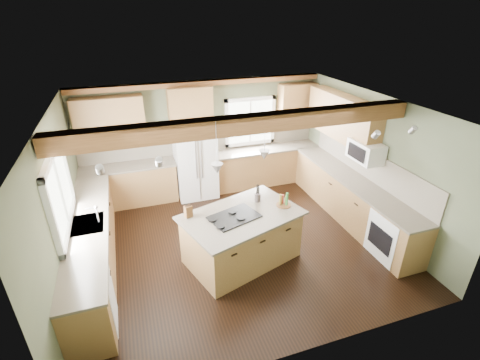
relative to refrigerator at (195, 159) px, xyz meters
name	(u,v)px	position (x,y,z in m)	size (l,w,h in m)	color
floor	(237,242)	(0.30, -2.12, -0.90)	(5.60, 5.60, 0.00)	black
ceiling	(236,107)	(0.30, -2.12, 1.70)	(5.60, 5.60, 0.00)	silver
wall_back	(203,136)	(0.30, 0.38, 0.40)	(5.60, 5.60, 0.00)	#485038
wall_left	(60,208)	(-2.50, -2.12, 0.40)	(5.00, 5.00, 0.00)	#485038
wall_right	(371,161)	(3.10, -2.12, 0.40)	(5.00, 5.00, 0.00)	#485038
ceiling_beam	(246,124)	(0.30, -2.60, 1.57)	(5.55, 0.26, 0.26)	#512E17
soffit_trim	(202,83)	(0.30, 0.28, 1.64)	(5.55, 0.20, 0.10)	#512E17
backsplash_back	(204,140)	(0.30, 0.36, 0.31)	(5.58, 0.03, 0.58)	brown
backsplash_right	(368,164)	(3.08, -2.07, 0.31)	(0.03, 3.70, 0.58)	brown
base_cab_back_left	(130,185)	(-1.49, 0.08, -0.46)	(2.02, 0.60, 0.88)	brown
counter_back_left	(127,167)	(-1.49, 0.08, 0.00)	(2.06, 0.64, 0.04)	#473F34
base_cab_back_right	(266,166)	(1.79, 0.08, -0.46)	(2.62, 0.60, 0.88)	brown
counter_back_right	(266,149)	(1.79, 0.08, 0.00)	(2.66, 0.64, 0.04)	#473F34
base_cab_left	(93,248)	(-2.20, -2.07, -0.46)	(0.60, 3.70, 0.88)	brown
counter_left	(87,225)	(-2.20, -2.07, 0.00)	(0.64, 3.74, 0.04)	#473F34
base_cab_right	(351,200)	(2.80, -2.07, -0.46)	(0.60, 3.70, 0.88)	brown
counter_right	(354,180)	(2.80, -2.07, 0.00)	(0.64, 3.74, 0.04)	#473F34
upper_cab_back_left	(110,119)	(-1.69, 0.21, 1.05)	(1.40, 0.35, 0.90)	brown
upper_cab_over_fridge	(190,103)	(0.00, 0.21, 1.25)	(0.96, 0.35, 0.70)	brown
upper_cab_right	(342,117)	(2.92, -1.22, 1.05)	(0.35, 2.20, 0.90)	brown
upper_cab_back_corner	(297,103)	(2.60, 0.21, 1.05)	(0.90, 0.35, 0.90)	brown
window_left	(58,192)	(-2.48, -2.07, 0.65)	(0.04, 1.60, 1.05)	white
window_back	(250,121)	(1.45, 0.36, 0.65)	(1.10, 0.04, 1.00)	white
sink	(87,225)	(-2.20, -2.07, 0.01)	(0.50, 0.65, 0.03)	#262628
faucet	(97,215)	(-2.02, -2.07, 0.15)	(0.02, 0.02, 0.28)	#B2B2B7
dishwasher	(90,306)	(-2.19, -3.37, -0.47)	(0.60, 0.60, 0.84)	white
oven	(394,235)	(2.79, -3.37, -0.47)	(0.60, 0.72, 0.84)	white
microwave	(366,151)	(2.88, -2.17, 0.65)	(0.40, 0.70, 0.38)	white
pendant_left	(217,169)	(-0.20, -2.73, 0.98)	(0.18, 0.18, 0.16)	#B2B2B7
pendant_right	(264,155)	(0.66, -2.46, 0.98)	(0.18, 0.18, 0.16)	#B2B2B7
refrigerator	(195,159)	(0.00, 0.00, 0.00)	(0.90, 0.74, 1.80)	silver
island	(242,238)	(0.23, -2.60, -0.46)	(1.81, 1.11, 0.88)	brown
island_top	(242,215)	(0.23, -2.60, 0.00)	(1.93, 1.23, 0.04)	#473F34
cooktop	(234,217)	(0.09, -2.64, 0.03)	(0.78, 0.52, 0.02)	black
knife_block	(188,211)	(-0.62, -2.38, 0.12)	(0.12, 0.09, 0.20)	brown
utensil_crock	(258,197)	(0.64, -2.27, 0.09)	(0.11, 0.11, 0.15)	#423B35
bottle_tray	(284,199)	(1.02, -2.55, 0.14)	(0.26, 0.26, 0.24)	brown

